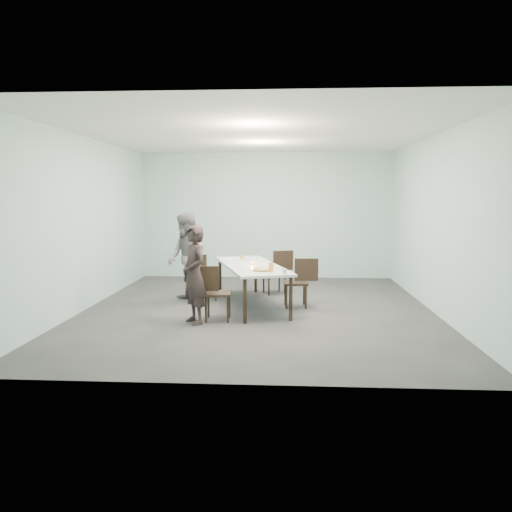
# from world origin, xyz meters

# --- Properties ---
(ground) EXTENTS (7.00, 7.00, 0.00)m
(ground) POSITION_xyz_m (0.00, 0.00, 0.00)
(ground) COLOR #333335
(ground) RESTS_ON ground
(room_shell) EXTENTS (6.02, 7.02, 3.01)m
(room_shell) POSITION_xyz_m (0.00, 0.00, 2.03)
(room_shell) COLOR #A9D4CA
(room_shell) RESTS_ON ground
(table) EXTENTS (1.61, 2.75, 0.75)m
(table) POSITION_xyz_m (-0.14, 0.30, 0.69)
(table) COLOR white
(table) RESTS_ON ground
(chair_near_left) EXTENTS (0.62, 0.44, 0.87)m
(chair_near_left) POSITION_xyz_m (-0.67, -0.79, 0.50)
(chair_near_left) COLOR black
(chair_near_left) RESTS_ON ground
(chair_far_left) EXTENTS (0.65, 0.50, 0.87)m
(chair_far_left) POSITION_xyz_m (-1.11, 0.76, 0.50)
(chair_far_left) COLOR black
(chair_far_left) RESTS_ON ground
(chair_near_right) EXTENTS (0.62, 0.45, 0.87)m
(chair_near_right) POSITION_xyz_m (0.74, 0.26, 0.50)
(chair_near_right) COLOR black
(chair_near_right) RESTS_ON ground
(chair_far_right) EXTENTS (0.65, 0.54, 0.87)m
(chair_far_right) POSITION_xyz_m (0.33, 1.49, 0.50)
(chair_far_right) COLOR black
(chair_far_right) RESTS_ON ground
(diner_near) EXTENTS (0.62, 0.67, 1.53)m
(diner_near) POSITION_xyz_m (-0.92, -1.00, 0.76)
(diner_near) COLOR black
(diner_near) RESTS_ON ground
(diner_far) EXTENTS (0.95, 1.02, 1.67)m
(diner_far) POSITION_xyz_m (-1.35, 0.52, 0.83)
(diner_far) COLOR slate
(diner_far) RESTS_ON ground
(pizza) EXTENTS (0.34, 0.34, 0.04)m
(pizza) POSITION_xyz_m (0.09, -0.48, 0.77)
(pizza) COLOR white
(pizza) RESTS_ON table
(side_plate) EXTENTS (0.18, 0.18, 0.01)m
(side_plate) POSITION_xyz_m (0.11, -0.30, 0.76)
(side_plate) COLOR white
(side_plate) RESTS_ON table
(beer_glass) EXTENTS (0.08, 0.08, 0.15)m
(beer_glass) POSITION_xyz_m (0.25, -0.56, 0.82)
(beer_glass) COLOR #C5882B
(beer_glass) RESTS_ON table
(water_tumbler) EXTENTS (0.08, 0.08, 0.09)m
(water_tumbler) POSITION_xyz_m (0.46, -0.80, 0.80)
(water_tumbler) COLOR silver
(water_tumbler) RESTS_ON table
(tealight) EXTENTS (0.06, 0.06, 0.05)m
(tealight) POSITION_xyz_m (-0.11, 0.25, 0.77)
(tealight) COLOR silver
(tealight) RESTS_ON table
(amber_tumbler) EXTENTS (0.07, 0.07, 0.08)m
(amber_tumbler) POSITION_xyz_m (-0.37, 1.06, 0.79)
(amber_tumbler) COLOR #C5882B
(amber_tumbler) RESTS_ON table
(menu) EXTENTS (0.35, 0.30, 0.01)m
(menu) POSITION_xyz_m (-0.57, 1.10, 0.75)
(menu) COLOR silver
(menu) RESTS_ON table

